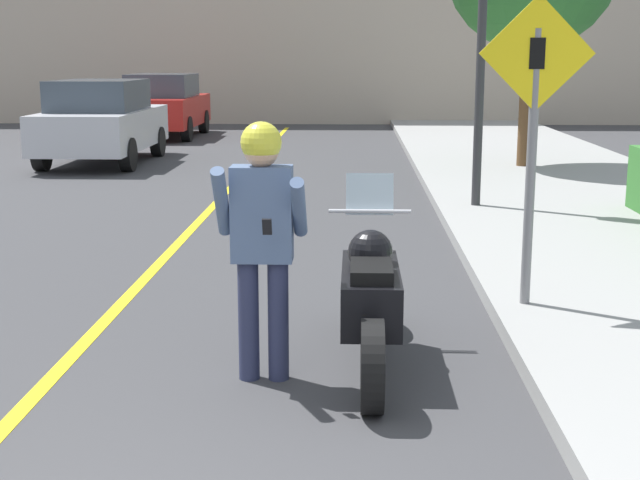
% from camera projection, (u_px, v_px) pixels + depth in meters
% --- Properties ---
extents(road_center_line, '(0.12, 36.00, 0.01)m').
position_uv_depth(road_center_line, '(162.00, 261.00, 9.52)').
color(road_center_line, yellow).
rests_on(road_center_line, ground).
extents(building_backdrop, '(28.00, 1.20, 7.52)m').
position_uv_depth(building_backdrop, '(310.00, 4.00, 28.30)').
color(building_backdrop, '#B2A38E').
rests_on(building_backdrop, ground).
extents(motorcycle, '(0.62, 2.30, 1.28)m').
position_uv_depth(motorcycle, '(370.00, 297.00, 6.24)').
color(motorcycle, black).
rests_on(motorcycle, ground).
extents(person_biker, '(0.59, 0.48, 1.74)m').
position_uv_depth(person_biker, '(262.00, 224.00, 5.83)').
color(person_biker, '#282D4C').
rests_on(person_biker, ground).
extents(crossing_sign, '(0.91, 0.08, 2.48)m').
position_uv_depth(crossing_sign, '(533.00, 122.00, 7.07)').
color(crossing_sign, slate).
rests_on(crossing_sign, sidewalk_curb).
extents(traffic_light, '(0.26, 0.30, 3.89)m').
position_uv_depth(traffic_light, '(483.00, 3.00, 11.67)').
color(traffic_light, '#2D2D30').
rests_on(traffic_light, sidewalk_curb).
extents(parked_car_silver, '(1.88, 4.20, 1.68)m').
position_uv_depth(parked_car_silver, '(102.00, 121.00, 17.96)').
color(parked_car_silver, black).
rests_on(parked_car_silver, ground).
extents(parked_car_red, '(1.88, 4.20, 1.68)m').
position_uv_depth(parked_car_red, '(164.00, 105.00, 23.82)').
color(parked_car_red, black).
rests_on(parked_car_red, ground).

